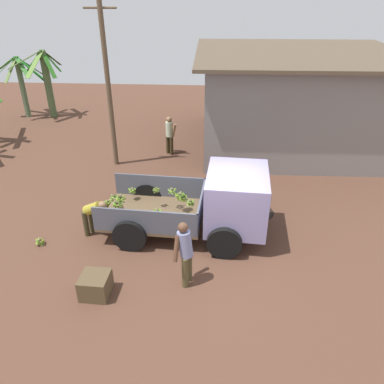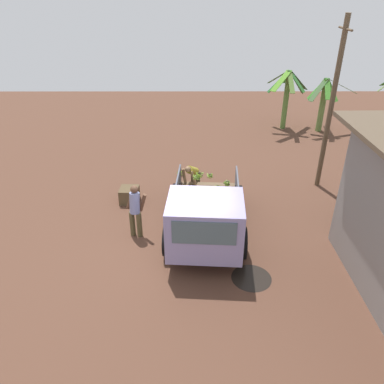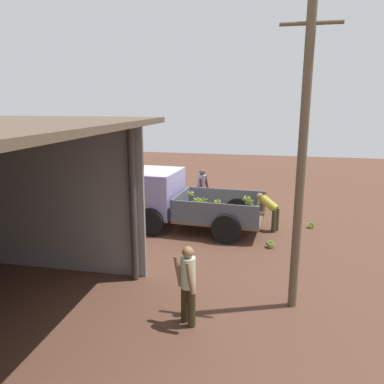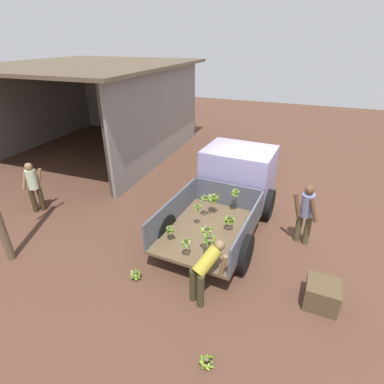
{
  "view_description": "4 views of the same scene",
  "coord_description": "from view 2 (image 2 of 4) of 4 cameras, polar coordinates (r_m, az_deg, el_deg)",
  "views": [
    {
      "loc": [
        -0.13,
        -8.08,
        6.14
      ],
      "look_at": [
        -0.69,
        0.59,
        1.28
      ],
      "focal_mm": 35.0,
      "sensor_mm": 36.0,
      "label": 1
    },
    {
      "loc": [
        8.61,
        0.18,
        6.68
      ],
      "look_at": [
        -0.86,
        0.2,
        1.39
      ],
      "focal_mm": 35.0,
      "sensor_mm": 36.0,
      "label": 2
    },
    {
      "loc": [
        -3.4,
        12.26,
        4.11
      ],
      "look_at": [
        -0.98,
        1.36,
        1.43
      ],
      "focal_mm": 35.0,
      "sensor_mm": 36.0,
      "label": 3
    },
    {
      "loc": [
        -7.59,
        -1.16,
        4.74
      ],
      "look_at": [
        -1.29,
        1.31,
        1.22
      ],
      "focal_mm": 28.0,
      "sensor_mm": 36.0,
      "label": 4
    }
  ],
  "objects": [
    {
      "name": "utility_pole",
      "position": [
        13.88,
        20.45,
        12.14
      ],
      "size": [
        1.09,
        0.17,
        5.91
      ],
      "color": "brown",
      "rests_on": "ground"
    },
    {
      "name": "person_foreground_visitor",
      "position": [
        11.08,
        -8.65,
        -2.52
      ],
      "size": [
        0.5,
        0.68,
        1.66
      ],
      "rotation": [
        0.0,
        0.0,
        2.84
      ],
      "color": "brown",
      "rests_on": "ground"
    },
    {
      "name": "person_bystander_near_shed",
      "position": [
        13.41,
        25.96,
        0.33
      ],
      "size": [
        0.55,
        0.5,
        1.57
      ],
      "rotation": [
        0.0,
        0.0,
        0.87
      ],
      "color": "#372B18",
      "rests_on": "ground"
    },
    {
      "name": "person_worker_loading",
      "position": [
        13.33,
        0.1,
        2.67
      ],
      "size": [
        0.82,
        0.71,
        1.2
      ],
      "rotation": [
        0.0,
        0.0,
        -0.46
      ],
      "color": "#39341E",
      "rests_on": "ground"
    },
    {
      "name": "banana_bunch_on_ground_1",
      "position": [
        14.86,
        -1.89,
        2.92
      ],
      "size": [
        0.24,
        0.25,
        0.2
      ],
      "color": "brown",
      "rests_on": "ground"
    },
    {
      "name": "banana_palm_1",
      "position": [
        20.13,
        14.19,
        13.99
      ],
      "size": [
        2.35,
        2.35,
        2.97
      ],
      "color": "#5A7E39",
      "rests_on": "ground"
    },
    {
      "name": "cargo_truck",
      "position": [
        10.25,
        2.05,
        -4.34
      ],
      "size": [
        4.55,
        2.49,
        1.9
      ],
      "rotation": [
        0.0,
        0.0,
        -0.06
      ],
      "color": "brown",
      "rests_on": "ground"
    },
    {
      "name": "wooden_crate_0",
      "position": [
        13.16,
        -9.51,
        -0.45
      ],
      "size": [
        0.66,
        0.66,
        0.52
      ],
      "primitive_type": "cube",
      "rotation": [
        0.0,
        0.0,
        4.67
      ],
      "color": "brown",
      "rests_on": "ground"
    },
    {
      "name": "banana_bunch_on_ground_0",
      "position": [
        13.79,
        6.68,
        0.54
      ],
      "size": [
        0.27,
        0.28,
        0.21
      ],
      "color": "brown",
      "rests_on": "ground"
    },
    {
      "name": "ground",
      "position": [
        10.9,
        -1.04,
        -8.63
      ],
      "size": [
        36.0,
        36.0,
        0.0
      ],
      "primitive_type": "plane",
      "color": "brown"
    },
    {
      "name": "mud_patch_0",
      "position": [
        10.07,
        9.03,
        -12.81
      ],
      "size": [
        1.04,
        1.04,
        0.01
      ],
      "primitive_type": "cylinder",
      "color": "black",
      "rests_on": "ground"
    },
    {
      "name": "banana_palm_4",
      "position": [
        20.33,
        19.34,
        12.74
      ],
      "size": [
        2.13,
        2.67,
        2.68
      ],
      "color": "olive",
      "rests_on": "ground"
    }
  ]
}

